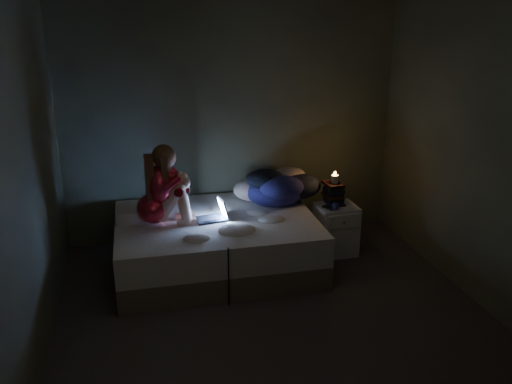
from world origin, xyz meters
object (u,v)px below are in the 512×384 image
object	(u,v)px
bed	(216,243)
woman	(152,186)
laptop	(210,210)
candle	(335,179)
phone	(329,207)
nightstand	(336,229)

from	to	relation	value
bed	woman	size ratio (longest dim) A/B	2.48
laptop	candle	world-z (taller)	candle
woman	candle	bearing A→B (deg)	1.85
laptop	candle	distance (m)	1.32
phone	bed	bearing A→B (deg)	155.51
nightstand	phone	world-z (taller)	phone
woman	phone	size ratio (longest dim) A/B	5.51
woman	phone	distance (m)	1.79
nightstand	candle	bearing A→B (deg)	113.62
nightstand	laptop	bearing A→B (deg)	-178.91
phone	laptop	bearing A→B (deg)	156.77
phone	candle	bearing A→B (deg)	21.27
woman	phone	xyz separation A→B (m)	(1.75, 0.03, -0.37)
bed	phone	distance (m)	1.19
phone	nightstand	bearing A→B (deg)	-1.97
nightstand	phone	size ratio (longest dim) A/B	3.78
bed	candle	bearing A→B (deg)	4.42
laptop	phone	bearing A→B (deg)	-7.81
laptop	candle	xyz separation A→B (m)	(1.30, 0.12, 0.17)
candle	phone	world-z (taller)	candle
laptop	bed	bearing A→B (deg)	17.05
nightstand	candle	world-z (taller)	candle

